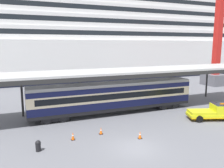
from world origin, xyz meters
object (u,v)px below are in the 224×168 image
object	(u,v)px
cruise_ship	(65,32)
service_truck	(214,112)
traffic_cone_near	(73,136)
train_carriage	(114,96)
traffic_cone_far	(140,135)
quay_bollard	(38,145)
traffic_cone_mid	(101,131)
dockside_crane	(221,18)

from	to	relation	value
cruise_ship	service_truck	size ratio (longest dim) A/B	27.31
traffic_cone_near	train_carriage	bearing A→B (deg)	42.94
traffic_cone_near	traffic_cone_far	world-z (taller)	traffic_cone_near
cruise_ship	service_truck	distance (m)	48.54
train_carriage	traffic_cone_far	xyz separation A→B (m)	(-0.99, -8.66, -1.94)
traffic_cone_far	quay_bollard	size ratio (longest dim) A/B	0.77
cruise_ship	traffic_cone_far	distance (m)	49.67
traffic_cone_mid	traffic_cone_far	distance (m)	3.96
cruise_ship	service_truck	xyz separation A→B (m)	(8.61, -46.38, -11.46)
traffic_cone_mid	quay_bollard	size ratio (longest dim) A/B	0.78
traffic_cone_near	dockside_crane	size ratio (longest dim) A/B	0.02
cruise_ship	train_carriage	xyz separation A→B (m)	(-1.49, -39.46, -10.15)
traffic_cone_mid	quay_bollard	world-z (taller)	quay_bollard
train_carriage	quay_bollard	world-z (taller)	train_carriage
cruise_ship	traffic_cone_near	world-z (taller)	cruise_ship
traffic_cone_near	traffic_cone_far	size ratio (longest dim) A/B	1.07
service_truck	traffic_cone_mid	xyz separation A→B (m)	(-14.19, 0.73, -0.62)
train_carriage	traffic_cone_mid	world-z (taller)	train_carriage
service_truck	quay_bollard	size ratio (longest dim) A/B	5.81
traffic_cone_mid	dockside_crane	bearing A→B (deg)	27.95
traffic_cone_mid	dockside_crane	distance (m)	40.60
traffic_cone_near	quay_bollard	xyz separation A→B (m)	(-3.26, -1.22, 0.13)
cruise_ship	train_carriage	world-z (taller)	cruise_ship
cruise_ship	dockside_crane	distance (m)	39.55
dockside_crane	quay_bollard	bearing A→B (deg)	-154.01
dockside_crane	traffic_cone_mid	bearing A→B (deg)	-152.05
traffic_cone_mid	traffic_cone_far	bearing A→B (deg)	-38.56
dockside_crane	traffic_cone_near	bearing A→B (deg)	-153.55
service_truck	train_carriage	bearing A→B (deg)	145.61
cruise_ship	dockside_crane	xyz separation A→B (m)	(28.06, -27.80, 1.99)
service_truck	traffic_cone_far	bearing A→B (deg)	-171.08
service_truck	cruise_ship	bearing A→B (deg)	100.52
train_carriage	traffic_cone_near	distance (m)	9.79
traffic_cone_mid	quay_bollard	xyz separation A→B (m)	(-6.20, -1.57, 0.15)
traffic_cone_far	train_carriage	bearing A→B (deg)	83.50
dockside_crane	quay_bollard	size ratio (longest dim) A/B	50.03
train_carriage	traffic_cone_near	xyz separation A→B (m)	(-7.03, -6.54, -1.92)
traffic_cone_far	dockside_crane	distance (m)	39.30
dockside_crane	quay_bollard	distance (m)	46.46
service_truck	traffic_cone_far	distance (m)	11.25
train_carriage	traffic_cone_mid	xyz separation A→B (m)	(-4.08, -6.19, -1.94)
traffic_cone_far	dockside_crane	world-z (taller)	dockside_crane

